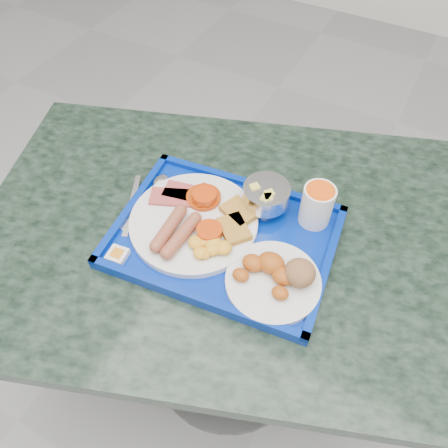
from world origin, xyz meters
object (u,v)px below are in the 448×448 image
(main_plate, at_px, (197,222))
(juice_cup, at_px, (317,204))
(tray, at_px, (224,237))
(fruit_bowl, at_px, (266,195))
(bread_plate, at_px, (277,277))
(table, at_px, (231,274))

(main_plate, relative_size, juice_cup, 2.93)
(tray, distance_m, fruit_bowl, 0.13)
(main_plate, xyz_separation_m, fruit_bowl, (0.11, 0.11, 0.03))
(bread_plate, bearing_deg, main_plate, 167.77)
(tray, xyz_separation_m, fruit_bowl, (0.04, 0.11, 0.05))
(bread_plate, height_order, juice_cup, juice_cup)
(main_plate, height_order, fruit_bowl, fruit_bowl)
(table, height_order, tray, tray)
(tray, height_order, bread_plate, bread_plate)
(main_plate, distance_m, juice_cup, 0.25)
(table, bearing_deg, juice_cup, 33.96)
(juice_cup, bearing_deg, tray, -138.80)
(bread_plate, relative_size, juice_cup, 1.98)
(tray, bearing_deg, fruit_bowl, 67.82)
(table, height_order, main_plate, main_plate)
(tray, distance_m, main_plate, 0.07)
(tray, bearing_deg, table, 86.50)
(fruit_bowl, bearing_deg, table, -118.84)
(table, distance_m, tray, 0.19)
(main_plate, xyz_separation_m, bread_plate, (0.21, -0.04, 0.00))
(bread_plate, bearing_deg, fruit_bowl, 121.97)
(table, xyz_separation_m, fruit_bowl, (0.04, 0.08, 0.24))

